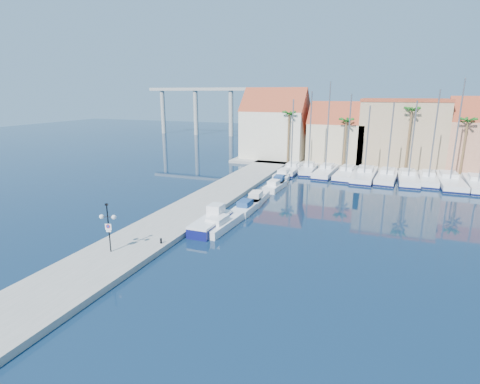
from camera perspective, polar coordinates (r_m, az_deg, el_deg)
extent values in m
plane|color=black|center=(29.91, -1.67, -10.90)|extent=(260.00, 260.00, 0.00)
cube|color=gray|center=(44.83, -5.55, -1.70)|extent=(6.00, 77.00, 0.50)
cube|color=gray|center=(73.87, 20.58, 4.02)|extent=(54.00, 16.00, 0.50)
cylinder|color=black|center=(31.82, -19.38, -5.18)|extent=(0.10, 0.10, 4.10)
cylinder|color=black|center=(31.64, -19.94, -3.57)|extent=(0.51, 0.18, 0.05)
cylinder|color=black|center=(31.41, -19.10, -3.62)|extent=(0.51, 0.18, 0.05)
sphere|color=white|center=(31.75, -20.35, -3.54)|extent=(0.37, 0.37, 0.37)
sphere|color=white|center=(31.30, -18.68, -3.65)|extent=(0.37, 0.37, 0.37)
cube|color=black|center=(31.23, -19.68, -1.81)|extent=(0.25, 0.18, 0.16)
cube|color=white|center=(31.73, -19.44, -5.04)|extent=(0.50, 0.16, 0.51)
cylinder|color=red|center=(31.69, -19.47, -4.97)|extent=(0.34, 0.10, 0.35)
cylinder|color=#1933A5|center=(31.69, -19.48, -4.97)|extent=(0.24, 0.07, 0.25)
cube|color=white|center=(31.85, -19.38, -5.65)|extent=(0.41, 0.13, 0.14)
cylinder|color=black|center=(33.01, -11.95, -7.29)|extent=(0.18, 0.18, 0.45)
cube|color=#0E1252|center=(36.95, -4.47, -4.98)|extent=(2.11, 6.26, 0.94)
cube|color=white|center=(36.76, -4.48, -4.14)|extent=(2.11, 6.26, 0.21)
cube|color=white|center=(37.65, -3.69, -2.74)|extent=(1.36, 1.67, 1.15)
cube|color=white|center=(37.21, -2.91, -4.92)|extent=(2.45, 6.64, 0.80)
cube|color=white|center=(36.44, -3.39, -4.20)|extent=(1.59, 2.36, 0.60)
cube|color=white|center=(42.42, 1.03, -2.39)|extent=(1.85, 5.77, 0.80)
cube|color=navy|center=(41.70, 0.76, -1.69)|extent=(1.29, 2.02, 0.60)
cube|color=white|center=(45.97, 2.61, -1.03)|extent=(2.19, 5.86, 0.80)
cube|color=white|center=(45.24, 2.42, -0.37)|extent=(1.41, 2.09, 0.60)
cube|color=white|center=(52.09, 5.35, 0.84)|extent=(2.05, 5.62, 0.80)
cube|color=white|center=(51.41, 5.17, 1.46)|extent=(1.34, 2.00, 0.60)
cube|color=white|center=(55.10, 6.07, 1.60)|extent=(2.31, 5.99, 0.80)
cube|color=navy|center=(54.38, 5.97, 2.18)|extent=(1.46, 2.14, 0.60)
cube|color=white|center=(60.02, 6.83, 2.68)|extent=(2.25, 6.50, 0.80)
cube|color=white|center=(59.27, 6.67, 3.22)|extent=(1.51, 2.30, 0.60)
cube|color=white|center=(65.03, 8.78, 3.56)|extent=(1.97, 5.47, 0.80)
cube|color=white|center=(64.39, 8.67, 4.09)|extent=(1.29, 1.94, 0.60)
cube|color=white|center=(63.51, 7.88, 3.42)|extent=(2.43, 8.96, 1.00)
cube|color=#0C133E|center=(63.57, 7.87, 3.13)|extent=(2.49, 9.02, 0.28)
cube|color=white|center=(64.21, 8.09, 4.26)|extent=(1.66, 2.70, 0.60)
cylinder|color=slate|center=(62.17, 7.99, 8.76)|extent=(0.20, 0.20, 10.98)
cube|color=white|center=(63.85, 10.42, 3.37)|extent=(2.47, 8.20, 1.00)
cube|color=#0C133E|center=(63.91, 10.41, 3.09)|extent=(2.53, 8.26, 0.28)
cube|color=white|center=(64.49, 10.57, 4.20)|extent=(1.58, 2.50, 0.60)
cylinder|color=slate|center=(62.49, 10.65, 9.24)|extent=(0.20, 0.20, 12.19)
cube|color=white|center=(62.70, 12.95, 3.03)|extent=(3.06, 10.03, 1.00)
cube|color=#0C133E|center=(62.76, 12.93, 2.74)|extent=(3.12, 10.10, 0.28)
cube|color=white|center=(63.50, 13.17, 3.90)|extent=(1.95, 3.06, 0.60)
cylinder|color=slate|center=(61.17, 13.26, 9.67)|extent=(0.20, 0.20, 13.65)
cube|color=white|center=(62.02, 15.89, 2.70)|extent=(3.31, 10.16, 1.00)
cube|color=#0C133E|center=(62.08, 15.87, 2.42)|extent=(3.37, 10.22, 0.28)
cube|color=white|center=(62.83, 16.10, 3.59)|extent=(2.03, 3.12, 0.60)
cylinder|color=slate|center=(60.55, 16.24, 8.56)|extent=(0.20, 0.20, 11.84)
cube|color=white|center=(61.82, 18.46, 2.47)|extent=(3.68, 11.89, 1.00)
cube|color=#0C133E|center=(61.88, 18.44, 2.18)|extent=(3.74, 11.96, 0.28)
cube|color=white|center=(62.81, 18.64, 3.38)|extent=(2.32, 3.63, 0.60)
cylinder|color=slate|center=(60.35, 18.83, 7.53)|extent=(0.20, 0.20, 10.16)
cube|color=white|center=(61.64, 21.47, 2.16)|extent=(3.56, 10.59, 1.00)
cube|color=#0C133E|center=(61.70, 21.44, 1.87)|extent=(3.62, 10.66, 0.28)
cube|color=white|center=(62.50, 21.63, 3.06)|extent=(2.15, 3.27, 0.60)
cylinder|color=slate|center=(60.21, 21.95, 7.48)|extent=(0.20, 0.20, 10.66)
cube|color=white|center=(61.83, 24.21, 1.92)|extent=(2.90, 10.60, 1.00)
cube|color=#0C133E|center=(61.89, 24.18, 1.63)|extent=(2.96, 10.66, 0.28)
cube|color=white|center=(62.70, 24.23, 2.83)|extent=(1.97, 3.20, 0.60)
cylinder|color=slate|center=(60.37, 24.84, 7.33)|extent=(0.20, 0.20, 10.92)
cube|color=white|center=(62.45, 26.75, 1.74)|extent=(2.84, 9.47, 1.00)
cube|color=#0C133E|center=(62.51, 26.72, 1.46)|extent=(2.90, 9.54, 0.28)
cube|color=white|center=(63.21, 26.81, 2.62)|extent=(1.83, 2.88, 0.60)
cylinder|color=slate|center=(60.98, 27.51, 7.82)|extent=(0.20, 0.20, 12.47)
cube|color=white|center=(62.58, 29.27, 1.46)|extent=(3.29, 11.99, 1.00)
cube|color=#0C133E|center=(62.64, 29.23, 1.17)|extent=(3.36, 12.05, 0.28)
cube|color=white|center=(63.58, 29.21, 2.39)|extent=(2.23, 3.62, 0.60)
cylinder|color=slate|center=(60.93, 30.24, 8.18)|extent=(0.20, 0.20, 13.95)
cube|color=white|center=(62.55, 32.45, 1.02)|extent=(3.32, 11.12, 1.00)
cube|color=#0C133E|center=(62.61, 32.41, 0.73)|extent=(3.39, 11.18, 0.28)
cube|color=white|center=(63.46, 32.41, 1.94)|extent=(2.14, 3.38, 0.60)
cube|color=beige|center=(75.08, 5.34, 8.73)|extent=(12.00, 9.00, 9.00)
cube|color=brown|center=(74.73, 5.43, 12.17)|extent=(12.30, 9.00, 9.00)
cube|color=beige|center=(72.83, 14.50, 7.34)|extent=(10.00, 8.00, 7.00)
cube|color=brown|center=(72.48, 14.68, 10.08)|extent=(10.30, 8.00, 8.00)
cube|color=tan|center=(73.13, 23.36, 8.22)|extent=(14.00, 10.00, 11.00)
cube|color=brown|center=(72.81, 23.83, 12.70)|extent=(14.20, 10.20, 0.50)
cube|color=#B5765B|center=(73.69, 32.63, 5.95)|extent=(10.00, 8.00, 8.00)
cylinder|color=brown|center=(69.25, 7.39, 8.16)|extent=(0.36, 0.36, 9.00)
sphere|color=#1A5618|center=(68.88, 7.51, 11.75)|extent=(2.60, 2.60, 2.60)
cylinder|color=brown|center=(67.62, 15.68, 7.14)|extent=(0.36, 0.36, 8.00)
sphere|color=#1A5618|center=(67.24, 15.91, 10.39)|extent=(2.60, 2.60, 2.60)
cylinder|color=brown|center=(67.27, 24.29, 7.20)|extent=(0.36, 0.36, 10.00)
sphere|color=#1A5618|center=(66.90, 24.74, 11.31)|extent=(2.60, 2.60, 2.60)
cylinder|color=brown|center=(68.23, 30.95, 5.85)|extent=(0.36, 0.36, 8.50)
sphere|color=#1A5618|center=(67.85, 31.41, 9.26)|extent=(2.60, 2.60, 2.60)
cube|color=#9E9E99|center=(117.29, -3.28, 15.39)|extent=(48.00, 2.20, 0.90)
cylinder|color=#9E9E99|center=(127.02, -11.65, 11.92)|extent=(1.40, 1.40, 14.00)
cylinder|color=#9E9E99|center=(120.97, -6.75, 11.98)|extent=(1.40, 1.40, 14.00)
cylinder|color=#9E9E99|center=(115.84, -1.38, 11.95)|extent=(1.40, 1.40, 14.00)
cylinder|color=#9E9E99|center=(111.78, 4.43, 11.80)|extent=(1.40, 1.40, 14.00)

